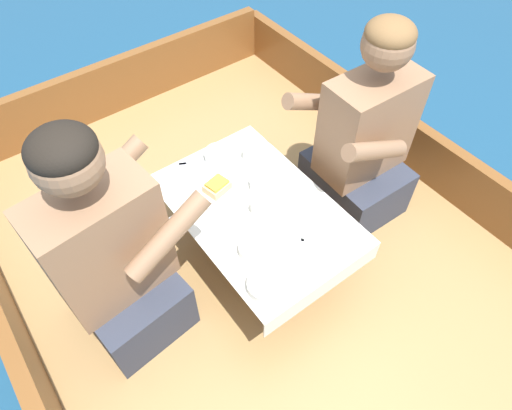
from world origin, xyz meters
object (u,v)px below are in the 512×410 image
person_starboard (363,144)px  coffee_cup_starboard (251,153)px  person_port (113,259)px  sandwich (217,186)px  coffee_cup_port (259,207)px

person_starboard → coffee_cup_starboard: person_starboard is taller
person_port → sandwich: (0.51, 0.09, -0.03)m
person_port → coffee_cup_port: (0.58, -0.10, -0.04)m
person_port → coffee_cup_starboard: person_port is taller
sandwich → coffee_cup_port: bearing=-68.4°
person_port → coffee_cup_port: bearing=-15.9°
person_port → person_starboard: bearing=-10.8°
coffee_cup_port → coffee_cup_starboard: coffee_cup_starboard is taller
person_starboard → coffee_cup_starboard: (-0.43, 0.26, -0.01)m
coffee_cup_port → coffee_cup_starboard: size_ratio=1.00×
person_port → sandwich: 0.52m
person_port → person_starboard: (1.16, -0.10, -0.02)m
sandwich → coffee_cup_starboard: same height
person_starboard → coffee_cup_starboard: 0.50m
person_port → coffee_cup_starboard: (0.74, 0.17, -0.03)m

